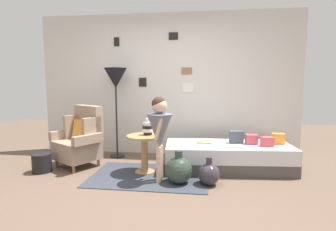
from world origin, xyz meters
The scene contains 17 objects.
ground_plane centered at (0.00, 0.00, 0.00)m, with size 12.00×12.00×0.00m, color brown.
gallery_wall centered at (0.00, 1.95, 1.30)m, with size 4.80×0.12×2.60m.
rug centered at (-0.08, 0.65, 0.01)m, with size 1.66×1.11×0.01m, color #333842.
armchair centered at (-1.28, 1.01, 0.44)m, with size 0.90×0.84×0.97m.
daybed centered at (1.06, 1.12, 0.20)m, with size 1.96×0.95×0.40m.
pillow_head centered at (1.83, 1.22, 0.48)m, with size 0.18×0.12×0.17m, color orange.
pillow_mid centered at (1.63, 1.04, 0.47)m, with size 0.17×0.12×0.14m, color #D64C56.
pillow_back centered at (1.42, 1.15, 0.48)m, with size 0.17×0.12×0.15m, color #D64C56.
pillow_extra centered at (1.20, 1.21, 0.50)m, with size 0.20×0.12×0.19m, color #474C56.
side_table centered at (-0.18, 0.80, 0.40)m, with size 0.53×0.53×0.57m.
vase_striped centered at (-0.14, 0.85, 0.67)m, with size 0.16×0.16×0.25m.
floor_lamp centered at (-0.87, 1.59, 1.37)m, with size 0.40×0.40×1.60m.
person_child centered at (0.10, 0.47, 0.74)m, with size 0.34×0.34×1.16m.
book_on_daybed centered at (0.69, 1.13, 0.42)m, with size 0.22×0.16×0.03m, color #A3AD5E.
demijohn_near centered at (0.36, 0.43, 0.18)m, with size 0.36×0.36×0.45m.
demijohn_far centered at (0.76, 0.43, 0.15)m, with size 0.29×0.29×0.37m.
magazine_basket centered at (-1.73, 0.62, 0.14)m, with size 0.28×0.28×0.28m, color black.
Camera 1 is at (0.66, -2.95, 1.32)m, focal length 28.13 mm.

